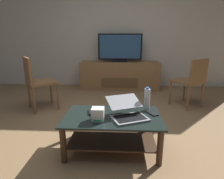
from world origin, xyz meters
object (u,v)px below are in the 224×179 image
(router_box, at_px, (98,114))
(water_bottle_near, at_px, (147,100))
(dining_chair, at_px, (191,80))
(side_chair, at_px, (37,80))
(media_cabinet, at_px, (120,75))
(laptop, at_px, (127,111))
(coffee_table, at_px, (112,127))
(cell_phone, at_px, (152,113))
(tv_remote, at_px, (91,112))
(television, at_px, (120,48))

(router_box, xyz_separation_m, water_bottle_near, (0.52, 0.29, 0.06))
(dining_chair, height_order, router_box, dining_chair)
(side_chair, relative_size, router_box, 6.80)
(media_cabinet, xyz_separation_m, laptop, (0.11, -2.59, 0.13))
(side_chair, bearing_deg, water_bottle_near, -29.32)
(coffee_table, xyz_separation_m, router_box, (-0.14, -0.12, 0.19))
(coffee_table, distance_m, cell_phone, 0.46)
(side_chair, bearing_deg, coffee_table, -40.77)
(side_chair, bearing_deg, router_box, -46.80)
(dining_chair, distance_m, water_bottle_near, 1.50)
(coffee_table, xyz_separation_m, tv_remote, (-0.24, 0.07, 0.14))
(water_bottle_near, relative_size, tv_remote, 1.69)
(dining_chair, bearing_deg, coffee_table, -132.98)
(water_bottle_near, relative_size, cell_phone, 1.93)
(media_cabinet, xyz_separation_m, dining_chair, (1.24, -1.20, 0.17))
(router_box, relative_size, tv_remote, 0.82)
(laptop, distance_m, tv_remote, 0.41)
(laptop, bearing_deg, water_bottle_near, 40.47)
(television, bearing_deg, tv_remote, -96.57)
(coffee_table, relative_size, media_cabinet, 0.56)
(media_cabinet, relative_size, side_chair, 2.05)
(router_box, bearing_deg, laptop, 19.20)
(television, bearing_deg, water_bottle_near, -82.07)
(water_bottle_near, bearing_deg, dining_chair, 52.99)
(laptop, bearing_deg, side_chair, 142.07)
(side_chair, height_order, laptop, side_chair)
(television, xyz_separation_m, router_box, (-0.19, -2.67, -0.49))
(router_box, height_order, water_bottle_near, water_bottle_near)
(dining_chair, xyz_separation_m, side_chair, (-2.58, -0.26, 0.02))
(side_chair, xyz_separation_m, tv_remote, (1.06, -1.05, -0.11))
(television, height_order, dining_chair, television)
(television, relative_size, tv_remote, 6.23)
(television, relative_size, router_box, 7.63)
(cell_phone, xyz_separation_m, tv_remote, (-0.67, -0.01, 0.01))
(tv_remote, bearing_deg, media_cabinet, 71.23)
(coffee_table, height_order, laptop, laptop)
(coffee_table, distance_m, dining_chair, 1.89)
(laptop, bearing_deg, cell_phone, 18.46)
(television, xyz_separation_m, dining_chair, (1.24, -1.18, -0.45))
(television, xyz_separation_m, water_bottle_near, (0.33, -2.38, -0.42))
(cell_phone, bearing_deg, tv_remote, 152.71)
(media_cabinet, height_order, laptop, media_cabinet)
(media_cabinet, bearing_deg, water_bottle_near, -82.14)
(television, bearing_deg, side_chair, -133.05)
(laptop, relative_size, tv_remote, 3.17)
(coffee_table, distance_m, media_cabinet, 2.58)
(media_cabinet, distance_m, television, 0.62)
(side_chair, xyz_separation_m, water_bottle_near, (1.68, -0.94, 0.00))
(cell_phone, bearing_deg, router_box, 170.90)
(television, bearing_deg, coffee_table, -91.05)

